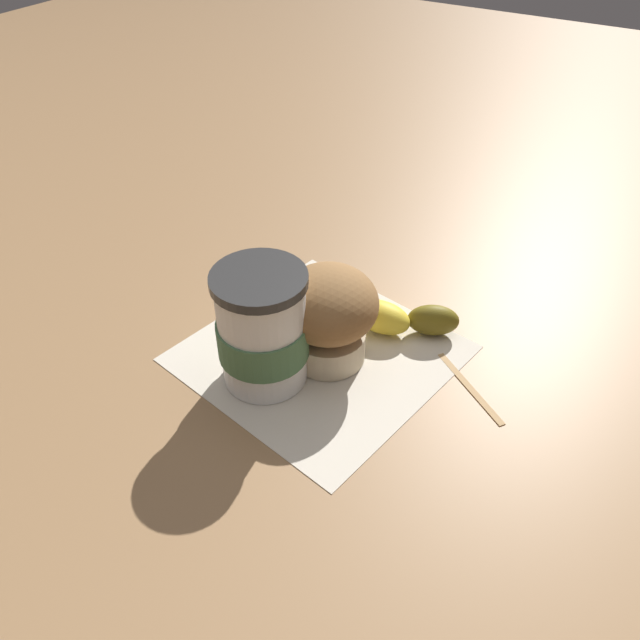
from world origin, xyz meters
name	(u,v)px	position (x,y,z in m)	size (l,w,h in m)	color
ground_plane	(320,354)	(0.00, 0.00, 0.00)	(3.00, 3.00, 0.00)	#936D47
paper_napkin	(320,353)	(0.00, 0.00, 0.00)	(0.25, 0.25, 0.00)	beige
coffee_cup	(263,330)	(-0.06, 0.03, 0.06)	(0.09, 0.09, 0.13)	white
muffin	(326,315)	(0.00, -0.01, 0.06)	(0.10, 0.10, 0.11)	beige
banana	(382,314)	(0.07, -0.04, 0.02)	(0.08, 0.17, 0.04)	yellow
wooden_stirrer	(470,387)	(0.03, -0.16, 0.00)	(0.11, 0.01, 0.00)	tan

